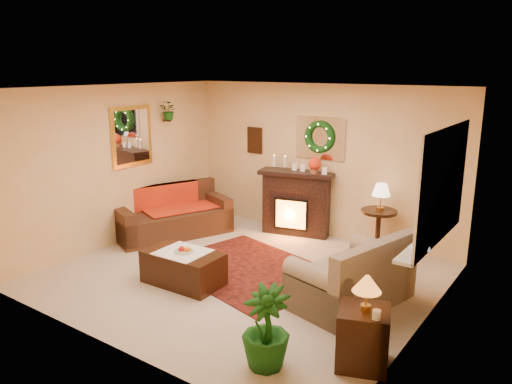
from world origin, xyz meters
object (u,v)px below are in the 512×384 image
Objects in this scene: sofa at (172,211)px; end_table_square at (363,340)px; fireplace at (297,203)px; side_table_round at (378,234)px; loveseat at (351,271)px; coffee_table at (183,269)px.

end_table_square is at bearing 0.01° from sofa.
fireplace is 1.61× the size of side_table_round.
end_table_square is at bearing -70.74° from side_table_round.
loveseat reaches higher than sofa.
coffee_table is at bearing -145.20° from loveseat.
side_table_round is (-0.36, 1.77, -0.09)m from loveseat.
fireplace is at bearing 84.37° from coffee_table.
loveseat is 2.55× the size of end_table_square.
side_table_round is at bearing 109.26° from end_table_square.
fireplace reaches higher than loveseat.
coffee_table is (-0.18, -2.70, -0.34)m from fireplace.
fireplace is 1.08× the size of coffee_table.
end_table_square is (1.03, -2.95, -0.06)m from side_table_round.
fireplace is at bearing 129.90° from end_table_square.
side_table_round is at bearing 54.31° from coffee_table.
sofa is 1.70× the size of fireplace.
loveseat is 1.37m from end_table_square.
end_table_square is 0.56× the size of coffee_table.
loveseat is 2.24m from coffee_table.
loveseat is at bearing 19.06° from coffee_table.
sofa is 1.29× the size of loveseat.
fireplace reaches higher than coffee_table.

